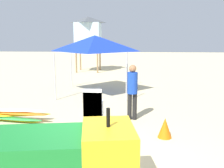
% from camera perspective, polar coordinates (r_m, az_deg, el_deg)
% --- Properties ---
extents(ground, '(80.00, 80.00, 0.00)m').
position_cam_1_polar(ground, '(5.53, -3.61, -17.36)').
color(ground, beige).
extents(utility_cart, '(2.71, 1.65, 1.50)m').
position_cam_1_polar(utility_cart, '(4.22, -12.20, -14.92)').
color(utility_cart, '#197A2D').
rests_on(utility_cart, ground).
extents(stacked_plastic_chairs, '(0.48, 0.48, 1.29)m').
position_cam_1_polar(stacked_plastic_chairs, '(6.70, -4.20, -5.47)').
color(stacked_plastic_chairs, white).
rests_on(stacked_plastic_chairs, ground).
extents(surfboard_pile, '(2.67, 0.81, 0.40)m').
position_cam_1_polar(surfboard_pile, '(8.59, -22.02, -6.32)').
color(surfboard_pile, yellow).
rests_on(surfboard_pile, ground).
extents(lifeguard_near_center, '(0.32, 0.32, 1.74)m').
position_cam_1_polar(lifeguard_near_center, '(7.98, 4.56, -0.98)').
color(lifeguard_near_center, black).
rests_on(lifeguard_near_center, ground).
extents(popup_canopy, '(2.98, 2.98, 2.66)m').
position_cam_1_polar(popup_canopy, '(11.76, -3.83, 9.02)').
color(popup_canopy, '#B2B2B7').
rests_on(popup_canopy, ground).
extents(lifeguard_tower, '(1.98, 1.98, 4.07)m').
position_cam_1_polar(lifeguard_tower, '(19.47, -5.34, 11.46)').
color(lifeguard_tower, olive).
rests_on(lifeguard_tower, ground).
extents(traffic_cone_near, '(0.37, 0.37, 0.53)m').
position_cam_1_polar(traffic_cone_near, '(6.85, 11.70, -9.54)').
color(traffic_cone_near, orange).
rests_on(traffic_cone_near, ground).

